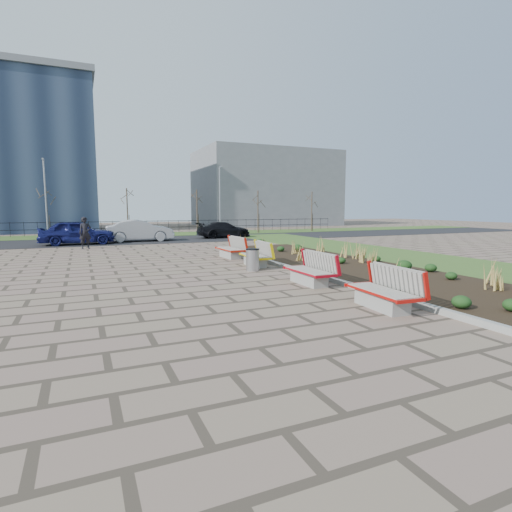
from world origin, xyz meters
name	(u,v)px	position (x,y,z in m)	size (l,w,h in m)	color
ground	(249,310)	(0.00, 0.00, 0.00)	(120.00, 120.00, 0.00)	#6F5F4C
planting_bed	(341,265)	(6.25, 5.00, 0.05)	(4.50, 18.00, 0.10)	black
planting_curb	(292,268)	(3.92, 5.00, 0.07)	(0.16, 18.00, 0.15)	gray
grass_verge_near	(426,260)	(11.00, 5.00, 0.02)	(5.00, 38.00, 0.04)	#33511E
grass_verge_far	(127,235)	(0.00, 28.00, 0.02)	(80.00, 5.00, 0.04)	#33511E
road	(135,240)	(0.00, 22.00, 0.01)	(80.00, 7.00, 0.02)	black
bench_a	(382,288)	(3.00, -1.19, 0.50)	(0.90, 2.10, 1.00)	#B9110C
bench_b	(309,269)	(3.00, 2.21, 0.50)	(0.90, 2.10, 1.00)	#AE0B1A
bench_c	(255,254)	(3.00, 6.56, 0.50)	(0.90, 2.10, 1.00)	#DDBE0B
bench_d	(230,248)	(3.00, 9.60, 0.50)	(0.90, 2.10, 1.00)	red
litter_bin	(253,260)	(2.43, 5.46, 0.42)	(0.51, 0.51, 0.85)	#B2B2B7
pedestrian	(85,233)	(-3.42, 17.10, 0.95)	(0.69, 0.45, 1.89)	black
car_blue	(77,232)	(-3.88, 20.07, 0.82)	(1.88, 4.67, 1.59)	#12154F
car_silver	(140,231)	(0.27, 21.08, 0.79)	(1.64, 4.69, 1.55)	gray
car_black	(224,230)	(6.94, 21.94, 0.66)	(1.78, 4.38, 1.27)	black
tree_b	(47,213)	(-6.00, 26.50, 2.04)	(1.40, 1.40, 4.00)	#4C3D2D
tree_c	(127,212)	(0.00, 26.50, 2.04)	(1.40, 1.40, 4.00)	#4C3D2D
tree_d	(197,212)	(6.00, 26.50, 2.04)	(1.40, 1.40, 4.00)	#4C3D2D
tree_e	(258,212)	(12.00, 26.50, 2.04)	(1.40, 1.40, 4.00)	#4C3D2D
tree_f	(312,211)	(18.00, 26.50, 2.04)	(1.40, 1.40, 4.00)	#4C3D2D
lamp_west	(46,200)	(-6.00, 26.00, 3.04)	(0.24, 0.60, 6.00)	gray
lamp_east	(220,201)	(8.00, 26.00, 3.04)	(0.24, 0.60, 6.00)	gray
railing_fence	(125,227)	(0.00, 29.50, 0.64)	(44.00, 0.10, 1.20)	black
building_grey	(265,189)	(20.00, 42.00, 5.00)	(18.00, 12.00, 10.00)	slate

